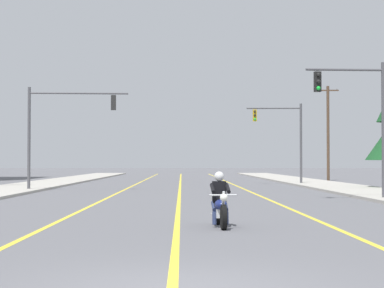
% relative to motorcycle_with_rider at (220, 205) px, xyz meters
% --- Properties ---
extents(ground_plane, '(400.00, 400.00, 0.00)m').
position_rel_motorcycle_with_rider_xyz_m(ground_plane, '(-1.02, -8.95, -0.59)').
color(ground_plane, '#5B5B60').
extents(lane_stripe_center, '(0.16, 100.00, 0.01)m').
position_rel_motorcycle_with_rider_xyz_m(lane_stripe_center, '(-1.13, 36.05, -0.58)').
color(lane_stripe_center, yellow).
rests_on(lane_stripe_center, ground).
extents(lane_stripe_left, '(0.16, 100.00, 0.01)m').
position_rel_motorcycle_with_rider_xyz_m(lane_stripe_left, '(-4.56, 36.05, -0.58)').
color(lane_stripe_left, yellow).
rests_on(lane_stripe_left, ground).
extents(lane_stripe_right, '(0.16, 100.00, 0.01)m').
position_rel_motorcycle_with_rider_xyz_m(lane_stripe_right, '(2.96, 36.05, -0.58)').
color(lane_stripe_right, yellow).
rests_on(lane_stripe_right, ground).
extents(sidewalk_kerb_right, '(4.40, 110.00, 0.14)m').
position_rel_motorcycle_with_rider_xyz_m(sidewalk_kerb_right, '(9.42, 31.05, -0.52)').
color(sidewalk_kerb_right, '#ADA89E').
rests_on(sidewalk_kerb_right, ground).
extents(sidewalk_kerb_left, '(4.40, 110.00, 0.14)m').
position_rel_motorcycle_with_rider_xyz_m(sidewalk_kerb_left, '(-11.46, 31.05, -0.52)').
color(sidewalk_kerb_left, '#ADA89E').
rests_on(sidewalk_kerb_left, ground).
extents(motorcycle_with_rider, '(0.70, 2.19, 1.46)m').
position_rel_motorcycle_with_rider_xyz_m(motorcycle_with_rider, '(0.00, 0.00, 0.00)').
color(motorcycle_with_rider, black).
rests_on(motorcycle_with_rider, ground).
extents(traffic_signal_near_right, '(3.62, 0.51, 6.20)m').
position_rel_motorcycle_with_rider_xyz_m(traffic_signal_near_right, '(7.06, 12.76, 3.43)').
color(traffic_signal_near_right, '#47474C').
rests_on(traffic_signal_near_right, ground).
extents(traffic_signal_near_left, '(5.98, 0.58, 6.20)m').
position_rel_motorcycle_with_rider_xyz_m(traffic_signal_near_left, '(-8.37, 23.59, 3.58)').
color(traffic_signal_near_left, '#47474C').
rests_on(traffic_signal_near_left, ground).
extents(traffic_signal_mid_right, '(4.23, 0.37, 6.20)m').
position_rel_motorcycle_with_rider_xyz_m(traffic_signal_mid_right, '(6.92, 35.08, 3.47)').
color(traffic_signal_mid_right, '#47474C').
rests_on(traffic_signal_mid_right, ground).
extents(utility_pole_right_far, '(1.99, 0.26, 8.72)m').
position_rel_motorcycle_with_rider_xyz_m(utility_pole_right_far, '(12.42, 45.76, 3.97)').
color(utility_pole_right_far, '#4C3828').
rests_on(utility_pole_right_far, ground).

